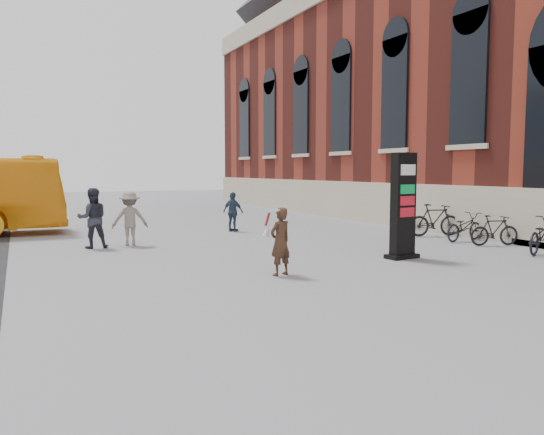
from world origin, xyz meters
name	(u,v)px	position (x,y,z in m)	size (l,w,h in m)	color
ground	(271,283)	(0.00, 0.00, 0.00)	(100.00, 100.00, 0.00)	#9E9EA3
station	(540,34)	(15.48, 6.00, 8.09)	(12.15, 44.50, 19.15)	maroon
info_pylon	(403,206)	(4.48, 1.28, 1.40)	(0.93, 0.53, 2.80)	black
woman	(280,241)	(0.52, 0.63, 0.78)	(0.68, 0.65, 1.52)	#412719
pedestrian_a	(93,218)	(-2.70, 6.77, 0.91)	(0.88, 0.69, 1.81)	#292A34
pedestrian_b	(130,219)	(-1.59, 6.87, 0.84)	(1.09, 0.63, 1.69)	gray
pedestrian_c	(233,212)	(2.69, 9.01, 0.75)	(0.88, 0.37, 1.51)	#2C3E54
bike_4	(542,235)	(8.60, 0.28, 0.51)	(0.68, 1.95, 1.03)	black
bike_5	(494,230)	(8.60, 1.92, 0.48)	(0.45, 1.59, 0.96)	black
bike_6	(464,227)	(8.60, 3.16, 0.47)	(0.62, 1.79, 0.94)	black
bike_7	(435,220)	(8.60, 4.54, 0.58)	(0.54, 1.92, 1.15)	black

